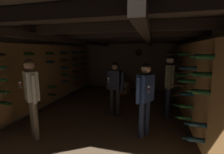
{
  "coord_description": "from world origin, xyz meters",
  "views": [
    {
      "loc": [
        1.15,
        -4.26,
        1.88
      ],
      "look_at": [
        -0.05,
        0.34,
        1.05
      ],
      "focal_mm": 24.52,
      "sensor_mm": 36.0,
      "label": 1
    }
  ],
  "objects_px": {
    "display_bottle": "(122,77)",
    "person_host_center": "(115,84)",
    "person_guest_mid_right": "(169,80)",
    "person_guest_near_right": "(145,93)",
    "wine_crate_stack": "(124,88)",
    "person_guest_near_left": "(32,91)"
  },
  "relations": [
    {
      "from": "display_bottle",
      "to": "person_host_center",
      "type": "relative_size",
      "value": 0.23
    },
    {
      "from": "person_guest_mid_right",
      "to": "person_guest_near_right",
      "type": "height_order",
      "value": "person_guest_mid_right"
    },
    {
      "from": "person_guest_near_right",
      "to": "wine_crate_stack",
      "type": "bearing_deg",
      "value": 108.1
    },
    {
      "from": "person_host_center",
      "to": "person_guest_near_right",
      "type": "bearing_deg",
      "value": -46.16
    },
    {
      "from": "person_host_center",
      "to": "person_guest_mid_right",
      "type": "relative_size",
      "value": 0.89
    },
    {
      "from": "wine_crate_stack",
      "to": "person_guest_near_left",
      "type": "relative_size",
      "value": 0.35
    },
    {
      "from": "person_guest_near_left",
      "to": "wine_crate_stack",
      "type": "bearing_deg",
      "value": 71.47
    },
    {
      "from": "display_bottle",
      "to": "person_guest_near_left",
      "type": "xyz_separation_m",
      "value": [
        -1.16,
        -3.79,
        0.3
      ]
    },
    {
      "from": "person_guest_near_right",
      "to": "person_guest_mid_right",
      "type": "bearing_deg",
      "value": 64.2
    },
    {
      "from": "person_guest_mid_right",
      "to": "person_guest_near_right",
      "type": "relative_size",
      "value": 1.07
    },
    {
      "from": "wine_crate_stack",
      "to": "person_guest_near_right",
      "type": "bearing_deg",
      "value": -71.9
    },
    {
      "from": "wine_crate_stack",
      "to": "person_host_center",
      "type": "distance_m",
      "value": 2.26
    },
    {
      "from": "display_bottle",
      "to": "person_guest_near_right",
      "type": "bearing_deg",
      "value": -70.26
    },
    {
      "from": "wine_crate_stack",
      "to": "person_guest_mid_right",
      "type": "height_order",
      "value": "person_guest_mid_right"
    },
    {
      "from": "wine_crate_stack",
      "to": "display_bottle",
      "type": "xyz_separation_m",
      "value": [
        -0.11,
        0.02,
        0.44
      ]
    },
    {
      "from": "person_host_center",
      "to": "person_guest_mid_right",
      "type": "distance_m",
      "value": 1.52
    },
    {
      "from": "wine_crate_stack",
      "to": "person_guest_near_right",
      "type": "height_order",
      "value": "person_guest_near_right"
    },
    {
      "from": "person_host_center",
      "to": "person_guest_near_left",
      "type": "height_order",
      "value": "person_guest_near_left"
    },
    {
      "from": "person_guest_near_left",
      "to": "person_guest_near_right",
      "type": "distance_m",
      "value": 2.37
    },
    {
      "from": "display_bottle",
      "to": "person_guest_mid_right",
      "type": "bearing_deg",
      "value": -47.75
    },
    {
      "from": "person_host_center",
      "to": "wine_crate_stack",
      "type": "bearing_deg",
      "value": 93.29
    },
    {
      "from": "person_guest_mid_right",
      "to": "person_guest_near_left",
      "type": "height_order",
      "value": "person_guest_mid_right"
    }
  ]
}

